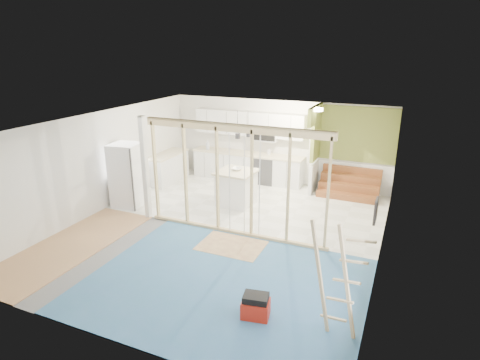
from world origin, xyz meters
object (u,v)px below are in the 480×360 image
at_px(ladder, 337,280).
at_px(fridge, 127,175).
at_px(island, 236,188).
at_px(toolbox, 256,307).

bearing_deg(ladder, fridge, 169.14).
xyz_separation_m(fridge, ladder, (6.11, -2.94, 0.04)).
bearing_deg(ladder, island, 144.53).
xyz_separation_m(fridge, island, (2.66, 1.22, -0.39)).
distance_m(toolbox, ladder, 1.41).
distance_m(island, toolbox, 4.86).
relative_size(toolbox, ladder, 0.28).
bearing_deg(island, fridge, -152.34).
bearing_deg(fridge, ladder, -35.28).
height_order(fridge, ladder, ladder).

